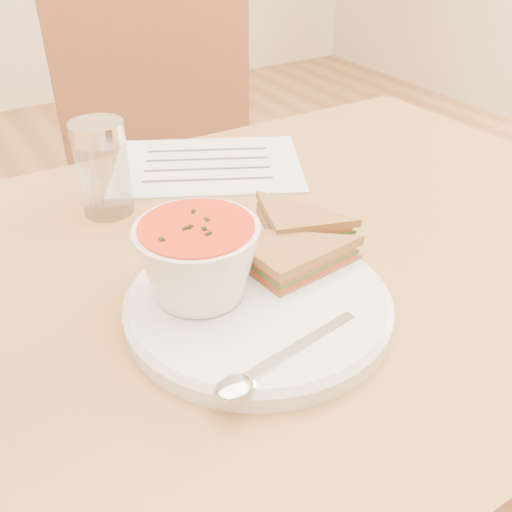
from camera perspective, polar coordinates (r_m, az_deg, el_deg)
dining_table at (r=0.91m, az=1.05°, el=-19.63°), size 1.00×0.70×0.75m
chair_far at (r=1.23m, az=-6.12°, el=2.87°), size 0.47×0.47×0.96m
plate at (r=0.56m, az=0.20°, el=-4.89°), size 0.28×0.28×0.02m
soup_bowl at (r=0.53m, az=-5.76°, el=-0.83°), size 0.13×0.13×0.08m
sandwich_half_a at (r=0.53m, az=2.44°, el=-3.33°), size 0.12×0.12×0.03m
sandwich_half_b at (r=0.59m, az=2.04°, el=1.40°), size 0.12×0.12×0.03m
spoon at (r=0.48m, az=2.96°, el=-9.96°), size 0.19×0.07×0.01m
paper_menu at (r=0.85m, az=-4.86°, el=9.05°), size 0.33×0.30×0.00m
condiment_shaker at (r=0.73m, az=-15.07°, el=8.43°), size 0.08×0.08×0.12m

